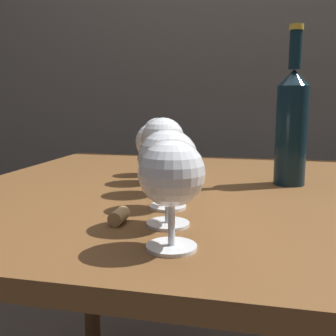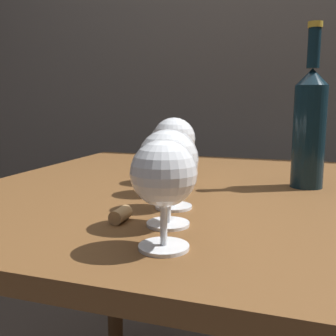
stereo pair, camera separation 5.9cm
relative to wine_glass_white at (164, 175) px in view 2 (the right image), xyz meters
name	(u,v)px [view 2 (the right image)]	position (x,y,z in m)	size (l,w,h in m)	color
back_wall	(285,17)	(0.06, 1.44, 0.45)	(5.00, 0.08, 2.60)	#59544F
dining_table	(248,234)	(0.06, 0.37, -0.19)	(1.18, 0.98, 0.75)	brown
wine_glass_white	(164,175)	(0.00, 0.00, 0.00)	(0.08, 0.08, 0.14)	white
wine_glass_rose	(168,162)	(-0.03, 0.09, 0.00)	(0.09, 0.09, 0.15)	white
wine_glass_port	(174,155)	(-0.05, 0.19, 0.00)	(0.08, 0.08, 0.14)	white
wine_glass_chardonnay	(174,140)	(-0.08, 0.30, 0.01)	(0.09, 0.09, 0.15)	white
wine_glass_merlot	(169,143)	(-0.13, 0.40, 0.00)	(0.09, 0.09, 0.14)	white
wine_glass_pinot	(175,135)	(-0.15, 0.51, 0.01)	(0.08, 0.08, 0.14)	white
wine_bottle	(310,125)	(0.17, 0.45, 0.04)	(0.07, 0.07, 0.35)	#0F232D
cork	(121,215)	(-0.10, 0.09, -0.08)	(0.02, 0.02, 0.04)	tan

